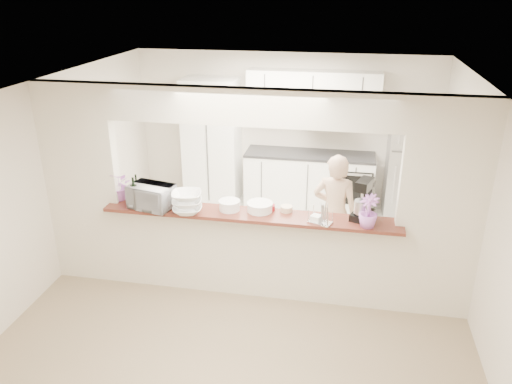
% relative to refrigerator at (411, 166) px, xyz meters
% --- Properties ---
extents(floor, '(6.00, 6.00, 0.00)m').
position_rel_refrigerator_xyz_m(floor, '(-2.05, -2.65, -0.85)').
color(floor, tan).
rests_on(floor, ground).
extents(tile_overlay, '(5.00, 2.90, 0.01)m').
position_rel_refrigerator_xyz_m(tile_overlay, '(-2.05, -1.10, -0.84)').
color(tile_overlay, silver).
rests_on(tile_overlay, floor).
extents(partition, '(5.00, 0.15, 2.50)m').
position_rel_refrigerator_xyz_m(partition, '(-2.05, -2.65, 0.63)').
color(partition, silver).
rests_on(partition, floor).
extents(bar_counter, '(3.40, 0.38, 1.09)m').
position_rel_refrigerator_xyz_m(bar_counter, '(-2.05, -2.65, -0.27)').
color(bar_counter, silver).
rests_on(bar_counter, floor).
extents(kitchen_cabinets, '(3.15, 0.62, 2.25)m').
position_rel_refrigerator_xyz_m(kitchen_cabinets, '(-2.24, 0.07, 0.12)').
color(kitchen_cabinets, white).
rests_on(kitchen_cabinets, floor).
extents(refrigerator, '(0.75, 0.70, 1.70)m').
position_rel_refrigerator_xyz_m(refrigerator, '(0.00, 0.00, 0.00)').
color(refrigerator, '#ACABB0').
rests_on(refrigerator, floor).
extents(flower_left, '(0.40, 0.37, 0.36)m').
position_rel_refrigerator_xyz_m(flower_left, '(-3.65, -2.60, 0.42)').
color(flower_left, pink).
rests_on(flower_left, bar_counter).
extents(wine_bottle_a, '(0.07, 0.07, 0.37)m').
position_rel_refrigerator_xyz_m(wine_bottle_a, '(-3.39, -2.79, 0.39)').
color(wine_bottle_a, black).
rests_on(wine_bottle_a, bar_counter).
extents(wine_bottle_b, '(0.07, 0.07, 0.33)m').
position_rel_refrigerator_xyz_m(wine_bottle_b, '(-3.45, -2.58, 0.37)').
color(wine_bottle_b, black).
rests_on(wine_bottle_b, bar_counter).
extents(toaster_oven, '(0.56, 0.43, 0.27)m').
position_rel_refrigerator_xyz_m(toaster_oven, '(-3.20, -2.75, 0.38)').
color(toaster_oven, '#B0AFB4').
rests_on(toaster_oven, bar_counter).
extents(serving_bowls, '(0.40, 0.40, 0.25)m').
position_rel_refrigerator_xyz_m(serving_bowls, '(-2.75, -2.82, 0.36)').
color(serving_bowls, white).
rests_on(serving_bowls, bar_counter).
extents(plate_stack_a, '(0.25, 0.25, 0.11)m').
position_rel_refrigerator_xyz_m(plate_stack_a, '(-2.30, -2.65, 0.30)').
color(plate_stack_a, white).
rests_on(plate_stack_a, bar_counter).
extents(plate_stack_b, '(0.30, 0.30, 0.10)m').
position_rel_refrigerator_xyz_m(plate_stack_b, '(-1.95, -2.62, 0.29)').
color(plate_stack_b, white).
rests_on(plate_stack_b, bar_counter).
extents(red_bowl, '(0.13, 0.13, 0.06)m').
position_rel_refrigerator_xyz_m(red_bowl, '(-1.85, -2.57, 0.27)').
color(red_bowl, maroon).
rests_on(red_bowl, bar_counter).
extents(tan_bowl, '(0.14, 0.14, 0.06)m').
position_rel_refrigerator_xyz_m(tan_bowl, '(-1.65, -2.57, 0.27)').
color(tan_bowl, beige).
rests_on(tan_bowl, bar_counter).
extents(utensil_caddy, '(0.28, 0.22, 0.23)m').
position_rel_refrigerator_xyz_m(utensil_caddy, '(-1.25, -2.80, 0.34)').
color(utensil_caddy, silver).
rests_on(utensil_caddy, bar_counter).
extents(stand_mixer, '(0.29, 0.36, 0.46)m').
position_rel_refrigerator_xyz_m(stand_mixer, '(-0.79, -2.59, 0.45)').
color(stand_mixer, black).
rests_on(stand_mixer, bar_counter).
extents(flower_right, '(0.27, 0.27, 0.37)m').
position_rel_refrigerator_xyz_m(flower_right, '(-0.75, -2.80, 0.42)').
color(flower_right, '#B963B2').
rests_on(flower_right, bar_counter).
extents(person, '(0.61, 0.44, 1.56)m').
position_rel_refrigerator_xyz_m(person, '(-1.12, -1.85, -0.07)').
color(person, tan).
rests_on(person, floor).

